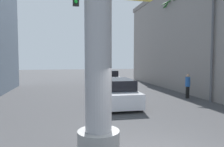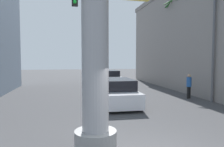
{
  "view_description": "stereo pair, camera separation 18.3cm",
  "coord_description": "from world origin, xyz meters",
  "px_view_note": "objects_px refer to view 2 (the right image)",
  "views": [
    {
      "loc": [
        -2.39,
        -5.49,
        2.74
      ],
      "look_at": [
        0.0,
        5.83,
        2.0
      ],
      "focal_mm": 35.0,
      "sensor_mm": 36.0,
      "label": 1
    },
    {
      "loc": [
        -2.21,
        -5.53,
        2.74
      ],
      "look_at": [
        0.0,
        5.83,
        2.0
      ],
      "focal_mm": 35.0,
      "sensor_mm": 36.0,
      "label": 2
    }
  ],
  "objects_px": {
    "street_lamp": "(209,29)",
    "palm_tree_mid_right": "(176,37)",
    "car_lead": "(117,93)",
    "car_far": "(110,78)",
    "pedestrian_mid_right": "(189,84)",
    "neon_sign_pole": "(95,2)"
  },
  "relations": [
    {
      "from": "car_far",
      "to": "pedestrian_mid_right",
      "type": "relative_size",
      "value": 2.69
    },
    {
      "from": "car_lead",
      "to": "car_far",
      "type": "height_order",
      "value": "same"
    },
    {
      "from": "street_lamp",
      "to": "car_lead",
      "type": "xyz_separation_m",
      "value": [
        -5.84,
        0.38,
        -3.93
      ]
    },
    {
      "from": "street_lamp",
      "to": "pedestrian_mid_right",
      "type": "height_order",
      "value": "street_lamp"
    },
    {
      "from": "pedestrian_mid_right",
      "to": "street_lamp",
      "type": "bearing_deg",
      "value": -73.54
    },
    {
      "from": "neon_sign_pole",
      "to": "car_lead",
      "type": "bearing_deg",
      "value": 72.63
    },
    {
      "from": "street_lamp",
      "to": "palm_tree_mid_right",
      "type": "bearing_deg",
      "value": 81.54
    },
    {
      "from": "street_lamp",
      "to": "car_far",
      "type": "bearing_deg",
      "value": 112.04
    },
    {
      "from": "street_lamp",
      "to": "car_far",
      "type": "xyz_separation_m",
      "value": [
        -4.38,
        10.82,
        -3.93
      ]
    },
    {
      "from": "car_lead",
      "to": "street_lamp",
      "type": "bearing_deg",
      "value": -3.74
    },
    {
      "from": "neon_sign_pole",
      "to": "car_far",
      "type": "relative_size",
      "value": 2.05
    },
    {
      "from": "car_lead",
      "to": "neon_sign_pole",
      "type": "bearing_deg",
      "value": -107.37
    },
    {
      "from": "car_lead",
      "to": "car_far",
      "type": "bearing_deg",
      "value": 82.05
    },
    {
      "from": "pedestrian_mid_right",
      "to": "neon_sign_pole",
      "type": "bearing_deg",
      "value": -133.92
    },
    {
      "from": "neon_sign_pole",
      "to": "pedestrian_mid_right",
      "type": "relative_size",
      "value": 5.53
    },
    {
      "from": "street_lamp",
      "to": "palm_tree_mid_right",
      "type": "distance_m",
      "value": 6.14
    },
    {
      "from": "car_far",
      "to": "pedestrian_mid_right",
      "type": "bearing_deg",
      "value": -67.12
    },
    {
      "from": "neon_sign_pole",
      "to": "street_lamp",
      "type": "bearing_deg",
      "value": 38.49
    },
    {
      "from": "car_lead",
      "to": "car_far",
      "type": "distance_m",
      "value": 10.54
    },
    {
      "from": "street_lamp",
      "to": "car_lead",
      "type": "relative_size",
      "value": 1.61
    },
    {
      "from": "neon_sign_pole",
      "to": "pedestrian_mid_right",
      "type": "bearing_deg",
      "value": 46.08
    },
    {
      "from": "neon_sign_pole",
      "to": "pedestrian_mid_right",
      "type": "height_order",
      "value": "neon_sign_pole"
    }
  ]
}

